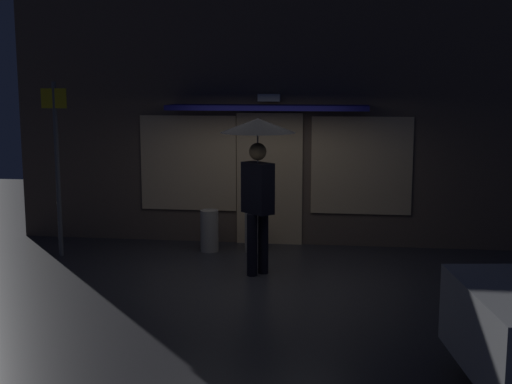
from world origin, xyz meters
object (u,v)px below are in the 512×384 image
(street_sign_post, at_px, (57,160))
(sidewalk_bollard, at_px, (209,231))
(person_with_umbrella, at_px, (258,155))
(sidewalk_bollard_2, at_px, (253,230))

(street_sign_post, bearing_deg, sidewalk_bollard, 15.09)
(street_sign_post, height_order, sidewalk_bollard, street_sign_post)
(person_with_umbrella, bearing_deg, street_sign_post, -147.82)
(person_with_umbrella, xyz_separation_m, sidewalk_bollard, (-0.95, 1.24, -1.37))
(person_with_umbrella, distance_m, sidewalk_bollard_2, 1.89)
(sidewalk_bollard_2, bearing_deg, street_sign_post, -167.38)
(sidewalk_bollard, bearing_deg, street_sign_post, -164.91)
(person_with_umbrella, xyz_separation_m, sidewalk_bollard_2, (-0.24, 1.30, -1.36))
(person_with_umbrella, distance_m, street_sign_post, 3.27)
(street_sign_post, xyz_separation_m, sidewalk_bollard_2, (2.96, 0.66, -1.17))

